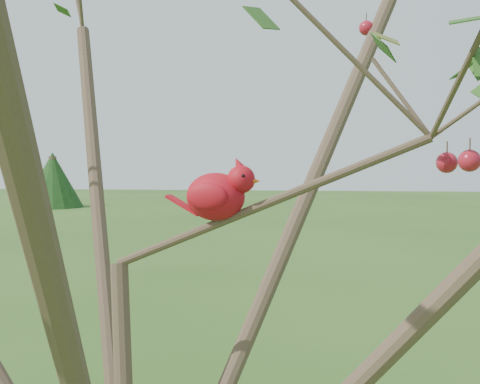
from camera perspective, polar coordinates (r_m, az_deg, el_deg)
The scene contains 3 objects.
crabapple_tree at distance 1.09m, azimuth -9.74°, elevation 1.02°, with size 2.35×2.05×2.95m.
cardinal at distance 1.17m, azimuth -2.03°, elevation -0.21°, with size 0.19×0.11×0.14m.
distant_trees at distance 24.56m, azimuth -1.91°, elevation 1.53°, with size 38.22×13.28×3.27m.
Camera 1 is at (0.33, -1.07, 2.16)m, focal length 45.00 mm.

